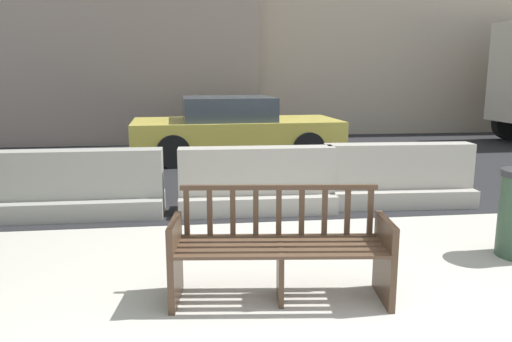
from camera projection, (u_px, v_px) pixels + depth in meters
ground_plane at (329, 337)px, 3.40m from camera, size 200.00×200.00×0.00m
street_asphalt at (231, 149)px, 11.86m from camera, size 120.00×12.00×0.01m
street_bench at (280, 251)px, 3.90m from camera, size 1.74×0.70×0.88m
jersey_barrier_centre at (257, 185)px, 6.45m from camera, size 2.02×0.73×0.84m
jersey_barrier_left at (82, 190)px, 6.22m from camera, size 2.00×0.69×0.84m
jersey_barrier_right at (398, 180)px, 6.77m from camera, size 2.03×0.77×0.84m
car_taxi_near at (234, 128)px, 10.41m from camera, size 4.31×2.14×1.29m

